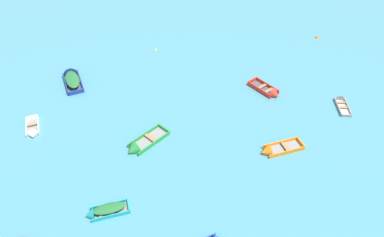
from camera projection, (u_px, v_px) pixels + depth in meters
rowboat_orange_near_right at (273, 150)px, 28.62m from camera, size 4.02×2.14×1.15m
rowboat_grey_near_camera at (340, 102)px, 33.65m from camera, size 1.30×3.16×0.91m
rowboat_red_near_left at (270, 92)px, 34.74m from camera, size 3.12×3.66×1.23m
rowboat_green_distant_center at (139, 146)px, 28.95m from camera, size 3.97×3.87×1.35m
rowboat_white_outer_right at (33, 131)px, 30.41m from camera, size 1.83×3.09×0.97m
rowboat_turquoise_midfield_right at (103, 211)px, 24.04m from camera, size 3.24×1.69×0.98m
rowboat_deep_blue_outer_left at (72, 77)px, 36.46m from camera, size 3.01×4.72×1.48m
mooring_buoy_midfield at (155, 50)px, 41.49m from camera, size 0.31×0.31×0.31m
mooring_buoy_between_boats_right at (317, 38)px, 43.89m from camera, size 0.47×0.47×0.47m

